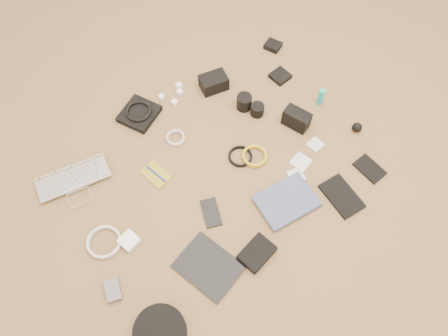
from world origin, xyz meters
TOP-DOWN VIEW (x-y plane):
  - laptop at (-0.53, 0.34)m, footprint 0.37×0.29m
  - headphone_pouch at (-0.10, 0.50)m, footprint 0.22×0.22m
  - headphones at (-0.10, 0.50)m, footprint 0.15×0.15m
  - charger_a at (0.05, 0.52)m, footprint 0.03×0.03m
  - charger_b at (0.15, 0.52)m, footprint 0.04×0.04m
  - charger_c at (0.13, 0.49)m, footprint 0.03×0.03m
  - charger_d at (0.08, 0.45)m, footprint 0.03×0.03m
  - dslr_camera at (0.29, 0.41)m, footprint 0.15×0.12m
  - lens_pouch at (0.71, 0.43)m, footprint 0.10×0.10m
  - notebook_olive at (-0.22, 0.18)m, footprint 0.10×0.14m
  - pen_blue at (-0.22, 0.18)m, footprint 0.03×0.12m
  - cable_white_a at (-0.04, 0.28)m, footprint 0.11×0.11m
  - lens_a at (0.33, 0.22)m, footprint 0.08×0.08m
  - lens_b at (0.36, 0.15)m, footprint 0.07×0.07m
  - card_reader at (0.60, 0.25)m, footprint 0.09×0.09m
  - power_brick at (-0.49, -0.02)m, footprint 0.08×0.08m
  - cable_white_b at (-0.57, 0.05)m, footprint 0.18×0.18m
  - cable_black at (0.13, 0.01)m, footprint 0.14×0.14m
  - cable_yellow at (0.18, -0.03)m, footprint 0.12×0.12m
  - flash at (0.46, -0.01)m, footprint 0.10×0.14m
  - lens_cleaner at (0.64, 0.01)m, footprint 0.04×0.04m
  - battery_charger at (-0.65, -0.15)m, footprint 0.08×0.10m
  - tablet at (-0.30, -0.30)m, footprint 0.24×0.28m
  - phone at (-0.14, -0.12)m, footprint 0.12×0.15m
  - filter_case_left at (0.27, -0.22)m, footprint 0.09×0.09m
  - filter_case_mid at (0.33, -0.18)m, footprint 0.09×0.09m
  - filter_case_right at (0.45, -0.16)m, footprint 0.07×0.07m
  - air_blower at (0.66, -0.22)m, footprint 0.05×0.05m
  - headphone_case at (-0.59, -0.39)m, footprint 0.26×0.26m
  - drive_case at (-0.11, -0.39)m, footprint 0.16×0.12m
  - paperback at (0.13, -0.38)m, footprint 0.27×0.22m
  - notebook_black_a at (0.35, -0.42)m, footprint 0.14×0.20m
  - notebook_black_b at (0.55, -0.40)m, footprint 0.09×0.13m

SIDE VIEW (x-z plane):
  - notebook_olive at x=-0.22m, z-range 0.00..0.01m
  - filter_case_right at x=0.45m, z-range 0.00..0.01m
  - filter_case_left at x=0.27m, z-range 0.00..0.01m
  - cable_black at x=0.13m, z-range 0.00..0.01m
  - phone at x=-0.14m, z-range 0.00..0.01m
  - cable_white_a at x=-0.04m, z-range 0.00..0.01m
  - tablet at x=-0.30m, z-range 0.00..0.01m
  - filter_case_mid at x=0.33m, z-range 0.00..0.01m
  - notebook_black_b at x=0.55m, z-range 0.00..0.01m
  - cable_white_b at x=-0.57m, z-range 0.00..0.01m
  - cable_yellow at x=0.18m, z-range 0.00..0.01m
  - notebook_black_a at x=0.35m, z-range 0.00..0.01m
  - pen_blue at x=-0.22m, z-range 0.01..0.01m
  - card_reader at x=0.60m, z-range 0.00..0.02m
  - charger_a at x=0.05m, z-range 0.00..0.02m
  - paperback at x=0.13m, z-range 0.00..0.02m
  - battery_charger at x=-0.65m, z-range 0.00..0.02m
  - charger_d at x=0.08m, z-range 0.00..0.03m
  - laptop at x=-0.53m, z-range 0.00..0.03m
  - charger_c at x=0.13m, z-range 0.00..0.03m
  - charger_b at x=0.15m, z-range 0.00..0.03m
  - lens_pouch at x=0.71m, z-range 0.00..0.03m
  - headphone_pouch at x=-0.10m, z-range 0.00..0.03m
  - power_brick at x=-0.49m, z-range 0.00..0.03m
  - drive_case at x=-0.11m, z-range 0.00..0.04m
  - air_blower at x=0.66m, z-range 0.00..0.05m
  - headphone_case at x=-0.59m, z-range 0.00..0.05m
  - lens_b at x=0.36m, z-range 0.00..0.06m
  - headphones at x=-0.10m, z-range 0.03..0.05m
  - dslr_camera at x=0.29m, z-range 0.00..0.08m
  - lens_a at x=0.33m, z-range 0.00..0.08m
  - flash at x=0.46m, z-range 0.00..0.09m
  - lens_cleaner at x=0.64m, z-range 0.00..0.10m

